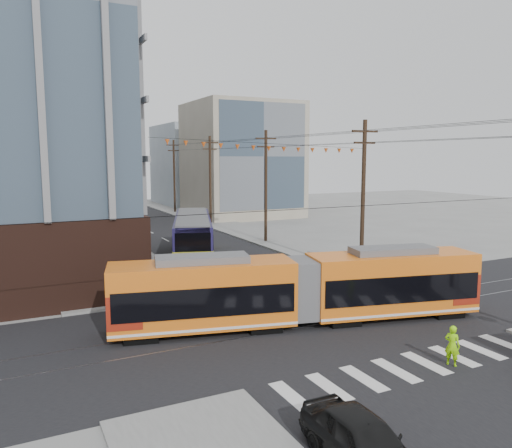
% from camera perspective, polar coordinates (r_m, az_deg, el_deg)
% --- Properties ---
extents(ground, '(160.00, 160.00, 0.00)m').
position_cam_1_polar(ground, '(23.91, 12.21, -13.09)').
color(ground, slate).
extents(bg_bldg_ne_near, '(14.00, 14.00, 16.00)m').
position_cam_1_polar(bg_bldg_ne_near, '(71.98, -1.70, 7.32)').
color(bg_bldg_ne_near, gray).
rests_on(bg_bldg_ne_near, ground).
extents(bg_bldg_nw_far, '(16.00, 18.00, 20.00)m').
position_cam_1_polar(bg_bldg_nw_far, '(89.38, -26.62, 7.87)').
color(bg_bldg_nw_far, gray).
rests_on(bg_bldg_nw_far, ground).
extents(bg_bldg_ne_far, '(16.00, 16.00, 14.00)m').
position_cam_1_polar(bg_bldg_ne_far, '(91.22, -5.85, 6.72)').
color(bg_bldg_ne_far, '#8C99A5').
rests_on(bg_bldg_ne_far, ground).
extents(utility_pole_far, '(0.30, 0.30, 11.00)m').
position_cam_1_polar(utility_pole_far, '(76.83, -9.33, 5.38)').
color(utility_pole_far, black).
rests_on(utility_pole_far, ground).
extents(streetcar, '(18.86, 6.86, 3.61)m').
position_cam_1_polar(streetcar, '(25.37, 5.21, -7.44)').
color(streetcar, orange).
rests_on(streetcar, ground).
extents(city_bus, '(7.06, 13.45, 3.75)m').
position_cam_1_polar(city_bus, '(41.46, -7.23, -1.47)').
color(city_bus, '#221C4D').
rests_on(city_bus, ground).
extents(black_sedan, '(1.80, 4.41, 1.50)m').
position_cam_1_polar(black_sedan, '(15.02, 12.13, -23.12)').
color(black_sedan, black).
rests_on(black_sedan, ground).
extents(parked_car_silver, '(2.41, 4.74, 1.49)m').
position_cam_1_polar(parked_car_silver, '(31.74, -9.24, -6.40)').
color(parked_car_silver, '#9D9FAE').
rests_on(parked_car_silver, ground).
extents(parked_car_white, '(1.98, 4.30, 1.22)m').
position_cam_1_polar(parked_car_white, '(39.75, -12.64, -3.84)').
color(parked_car_white, '#B6B6B6').
rests_on(parked_car_white, ground).
extents(parked_car_grey, '(2.84, 4.91, 1.29)m').
position_cam_1_polar(parked_car_grey, '(42.94, -14.42, -3.00)').
color(parked_car_grey, '#494A57').
rests_on(parked_car_grey, ground).
extents(pedestrian, '(0.61, 0.72, 1.68)m').
position_cam_1_polar(pedestrian, '(22.21, 21.52, -12.79)').
color(pedestrian, '#91EE0A').
rests_on(pedestrian, ground).
extents(jersey_barrier, '(2.73, 4.42, 0.88)m').
position_cam_1_polar(jersey_barrier, '(39.52, 8.82, -4.06)').
color(jersey_barrier, gray).
rests_on(jersey_barrier, ground).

